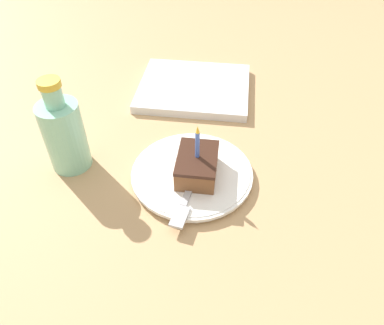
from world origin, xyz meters
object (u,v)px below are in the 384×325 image
object	(u,v)px
cake_slice	(197,165)
fork	(187,195)
plate	(192,174)
bottle	(64,134)
marble_board	(194,88)

from	to	relation	value
cake_slice	fork	bearing A→B (deg)	79.57
plate	cake_slice	size ratio (longest dim) A/B	2.04
cake_slice	bottle	size ratio (longest dim) A/B	0.60
fork	bottle	world-z (taller)	bottle
plate	bottle	distance (m)	0.25
bottle	marble_board	xyz separation A→B (m)	(-0.21, -0.29, -0.07)
cake_slice	marble_board	bearing A→B (deg)	-81.80
plate	fork	distance (m)	0.06
bottle	marble_board	size ratio (longest dim) A/B	0.71
cake_slice	fork	size ratio (longest dim) A/B	0.66
plate	cake_slice	world-z (taller)	cake_slice
plate	marble_board	xyz separation A→B (m)	(0.03, -0.30, 0.00)
plate	fork	world-z (taller)	fork
fork	plate	bearing A→B (deg)	-90.24
plate	marble_board	bearing A→B (deg)	-83.57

